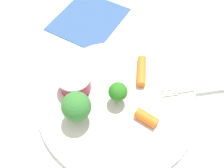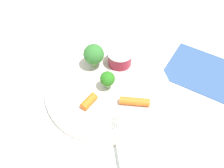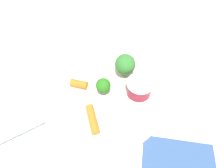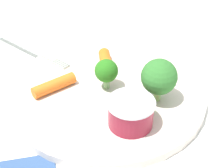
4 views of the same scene
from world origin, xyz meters
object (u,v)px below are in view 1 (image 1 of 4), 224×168
object	(u,v)px
broccoli_floret_0	(76,107)
broccoli_floret_1	(117,90)
plate	(118,102)
fork	(209,87)
sauce_cup	(75,82)
napkin	(89,19)
carrot_stick_0	(141,71)
carrot_stick_1	(146,118)

from	to	relation	value
broccoli_floret_0	broccoli_floret_1	world-z (taller)	broccoli_floret_0
plate	fork	xyz separation A→B (m)	(0.13, 0.09, 0.01)
plate	sauce_cup	distance (m)	0.08
plate	broccoli_floret_1	bearing A→B (deg)	137.90
sauce_cup	broccoli_floret_0	distance (m)	0.06
fork	napkin	bearing A→B (deg)	164.10
broccoli_floret_1	carrot_stick_0	world-z (taller)	broccoli_floret_1
napkin	carrot_stick_1	bearing A→B (deg)	-42.47
plate	fork	bearing A→B (deg)	33.70
broccoli_floret_1	napkin	bearing A→B (deg)	130.36
plate	napkin	distance (m)	0.22
plate	napkin	xyz separation A→B (m)	(-0.14, 0.16, -0.00)
plate	carrot_stick_0	bearing A→B (deg)	76.96
plate	sauce_cup	xyz separation A→B (m)	(-0.07, -0.01, 0.02)
carrot_stick_0	broccoli_floret_0	bearing A→B (deg)	-115.96
broccoli_floret_0	carrot_stick_0	size ratio (longest dim) A/B	0.97
carrot_stick_1	carrot_stick_0	bearing A→B (deg)	115.75
plate	carrot_stick_1	world-z (taller)	carrot_stick_1
carrot_stick_0	napkin	world-z (taller)	carrot_stick_0
plate	carrot_stick_0	distance (m)	0.07
plate	carrot_stick_1	distance (m)	0.06
plate	broccoli_floret_1	xyz separation A→B (m)	(-0.00, 0.00, 0.03)
sauce_cup	carrot_stick_0	distance (m)	0.12
fork	plate	bearing A→B (deg)	-146.30
carrot_stick_1	napkin	distance (m)	0.26
sauce_cup	broccoli_floret_1	bearing A→B (deg)	7.70
broccoli_floret_1	fork	size ratio (longest dim) A/B	0.28
sauce_cup	carrot_stick_0	bearing A→B (deg)	39.21
broccoli_floret_1	fork	bearing A→B (deg)	32.07
plate	carrot_stick_0	size ratio (longest dim) A/B	4.43
broccoli_floret_0	fork	world-z (taller)	broccoli_floret_0
broccoli_floret_0	fork	xyz separation A→B (m)	(0.17, 0.14, -0.03)
sauce_cup	fork	world-z (taller)	sauce_cup
napkin	plate	bearing A→B (deg)	-49.48
fork	carrot_stick_0	bearing A→B (deg)	-170.14
fork	broccoli_floret_0	bearing A→B (deg)	-140.98
broccoli_floret_0	plate	bearing A→B (deg)	51.17
plate	broccoli_floret_0	world-z (taller)	broccoli_floret_0
plate	carrot_stick_1	xyz separation A→B (m)	(0.05, -0.01, 0.01)
broccoli_floret_0	sauce_cup	bearing A→B (deg)	123.50
broccoli_floret_0	napkin	distance (m)	0.24
plate	broccoli_floret_1	world-z (taller)	broccoli_floret_1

